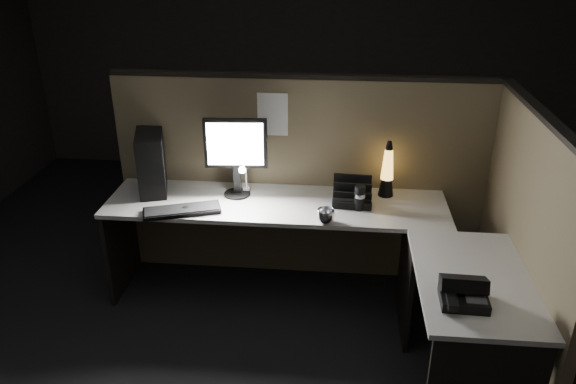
# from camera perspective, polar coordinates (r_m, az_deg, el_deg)

# --- Properties ---
(floor) EXTENTS (6.00, 6.00, 0.00)m
(floor) POSITION_cam_1_polar(r_m,az_deg,el_deg) (3.68, 0.18, -15.59)
(floor) COLOR black
(floor) RESTS_ON ground
(room_shell) EXTENTS (6.00, 6.00, 6.00)m
(room_shell) POSITION_cam_1_polar(r_m,az_deg,el_deg) (2.90, 0.23, 9.49)
(room_shell) COLOR silver
(room_shell) RESTS_ON ground
(partition_back) EXTENTS (2.66, 0.06, 1.50)m
(partition_back) POSITION_cam_1_polar(r_m,az_deg,el_deg) (4.07, 1.40, 1.15)
(partition_back) COLOR brown
(partition_back) RESTS_ON ground
(partition_right) EXTENTS (0.06, 1.66, 1.50)m
(partition_right) POSITION_cam_1_polar(r_m,az_deg,el_deg) (3.49, 22.76, -5.28)
(partition_right) COLOR brown
(partition_right) RESTS_ON ground
(desk) EXTENTS (2.60, 1.60, 0.73)m
(desk) POSITION_cam_1_polar(r_m,az_deg,el_deg) (3.54, 3.48, -5.91)
(desk) COLOR #ACABA2
(desk) RESTS_ON ground
(pc_tower) EXTENTS (0.28, 0.43, 0.42)m
(pc_tower) POSITION_cam_1_polar(r_m,az_deg,el_deg) (4.01, -13.71, 2.96)
(pc_tower) COLOR black
(pc_tower) RESTS_ON desk
(monitor) EXTENTS (0.43, 0.18, 0.55)m
(monitor) POSITION_cam_1_polar(r_m,az_deg,el_deg) (3.80, -5.33, 4.30)
(monitor) COLOR black
(monitor) RESTS_ON desk
(keyboard) EXTENTS (0.52, 0.32, 0.02)m
(keyboard) POSITION_cam_1_polar(r_m,az_deg,el_deg) (3.72, -10.72, -1.86)
(keyboard) COLOR black
(keyboard) RESTS_ON desk
(mouse) EXTENTS (0.10, 0.08, 0.03)m
(mouse) POSITION_cam_1_polar(r_m,az_deg,el_deg) (3.73, -10.34, -1.71)
(mouse) COLOR black
(mouse) RESTS_ON desk
(clip_lamp) EXTENTS (0.05, 0.19, 0.24)m
(clip_lamp) POSITION_cam_1_polar(r_m,az_deg,el_deg) (3.85, -4.46, 1.57)
(clip_lamp) COLOR white
(clip_lamp) RESTS_ON desk
(organizer) EXTENTS (0.27, 0.24, 0.20)m
(organizer) POSITION_cam_1_polar(r_m,az_deg,el_deg) (3.80, 6.53, -0.41)
(organizer) COLOR black
(organizer) RESTS_ON desk
(lava_lamp) EXTENTS (0.11, 0.11, 0.40)m
(lava_lamp) POSITION_cam_1_polar(r_m,az_deg,el_deg) (3.89, 10.04, 1.89)
(lava_lamp) COLOR black
(lava_lamp) RESTS_ON desk
(travel_mug) EXTENTS (0.07, 0.07, 0.17)m
(travel_mug) POSITION_cam_1_polar(r_m,az_deg,el_deg) (3.70, 7.28, -0.57)
(travel_mug) COLOR black
(travel_mug) RESTS_ON desk
(steel_mug) EXTENTS (0.12, 0.12, 0.09)m
(steel_mug) POSITION_cam_1_polar(r_m,az_deg,el_deg) (3.52, 3.83, -2.46)
(steel_mug) COLOR silver
(steel_mug) RESTS_ON desk
(figurine) EXTENTS (0.05, 0.05, 0.05)m
(figurine) POSITION_cam_1_polar(r_m,az_deg,el_deg) (3.97, 6.32, 0.73)
(figurine) COLOR orange
(figurine) RESTS_ON desk
(pinned_paper) EXTENTS (0.21, 0.00, 0.30)m
(pinned_paper) POSITION_cam_1_polar(r_m,az_deg,el_deg) (3.88, -1.57, 7.88)
(pinned_paper) COLOR white
(pinned_paper) RESTS_ON partition_back
(desk_phone) EXTENTS (0.23, 0.25, 0.14)m
(desk_phone) POSITION_cam_1_polar(r_m,az_deg,el_deg) (2.93, 17.34, -9.71)
(desk_phone) COLOR black
(desk_phone) RESTS_ON desk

